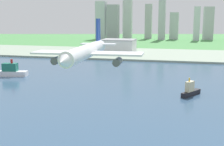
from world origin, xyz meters
name	(u,v)px	position (x,y,z in m)	size (l,w,h in m)	color
ground_plane	(144,82)	(0.00, 300.00, 0.00)	(2400.00, 2400.00, 0.00)	#4E924E
water_bay	(132,99)	(0.00, 240.00, 0.07)	(840.00, 360.00, 0.15)	#385675
industrial_pier	(162,55)	(0.00, 490.00, 1.25)	(840.00, 140.00, 2.50)	#94A591
airplane_landing	(86,52)	(8.58, 116.84, 46.69)	(31.63, 38.60, 12.67)	white
ferry_boat	(8,71)	(-130.11, 294.05, 4.61)	(38.77, 14.81, 16.16)	white
tugboat_small	(190,91)	(39.04, 258.65, 4.01)	(13.99, 20.49, 13.45)	black
warehouse_main	(119,46)	(-64.29, 483.51, 12.77)	(48.53, 38.78, 20.50)	white
distant_skyline	(161,19)	(-31.97, 814.14, 49.21)	(392.20, 66.81, 156.57)	silver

